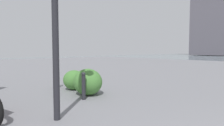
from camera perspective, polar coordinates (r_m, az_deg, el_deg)
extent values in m
cylinder|color=#232328|center=(4.35, -16.46, 10.50)|extent=(0.14, 0.14, 4.10)
cylinder|color=#232328|center=(6.05, -8.40, -7.21)|extent=(0.12, 0.12, 0.75)
sphere|color=#232328|center=(5.98, -8.44, -3.29)|extent=(0.13, 0.13, 0.13)
cylinder|color=#232328|center=(8.21, -15.76, -4.74)|extent=(0.12, 0.12, 0.65)
sphere|color=#232328|center=(8.16, -15.80, -2.20)|extent=(0.13, 0.13, 0.13)
ellipsoid|color=#477F38|center=(7.63, -11.21, -4.93)|extent=(0.89, 0.80, 0.75)
ellipsoid|color=#477F38|center=(6.64, -7.19, -5.57)|extent=(1.05, 0.95, 0.90)
ellipsoid|color=#387533|center=(6.80, -6.10, -6.75)|extent=(0.67, 0.60, 0.57)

